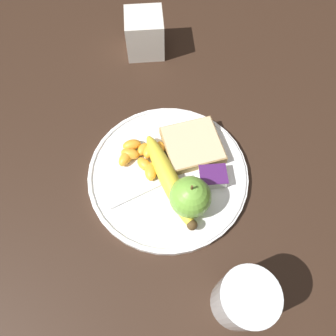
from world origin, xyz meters
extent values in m
plane|color=#332116|center=(0.00, 0.00, 0.00)|extent=(3.00, 3.00, 0.00)
cylinder|color=white|center=(0.00, 0.00, 0.01)|extent=(0.29, 0.29, 0.01)
torus|color=white|center=(0.00, 0.00, 0.01)|extent=(0.28, 0.28, 0.01)
cylinder|color=silver|center=(0.09, -0.22, 0.05)|extent=(0.08, 0.08, 0.11)
cylinder|color=orange|center=(0.09, -0.22, 0.04)|extent=(0.07, 0.07, 0.09)
sphere|color=#72B23D|center=(0.03, -0.06, 0.05)|extent=(0.07, 0.07, 0.07)
cylinder|color=brown|center=(0.03, -0.06, 0.09)|extent=(0.00, 0.00, 0.01)
ellipsoid|color=yellow|center=(0.00, -0.02, 0.03)|extent=(0.09, 0.19, 0.03)
sphere|color=#473319|center=(0.03, -0.10, 0.03)|extent=(0.02, 0.02, 0.02)
cube|color=#AB8751|center=(0.05, 0.05, 0.02)|extent=(0.12, 0.11, 0.02)
cube|color=beige|center=(0.05, 0.05, 0.02)|extent=(0.11, 0.11, 0.02)
cube|color=silver|center=(-0.05, -0.03, 0.01)|extent=(0.12, 0.06, 0.00)
cube|color=silver|center=(0.03, 0.00, 0.01)|extent=(0.06, 0.04, 0.00)
cube|color=silver|center=(0.08, -0.02, 0.02)|extent=(0.05, 0.04, 0.02)
cube|color=#4C1E60|center=(0.08, -0.02, 0.03)|extent=(0.05, 0.04, 0.00)
ellipsoid|color=#F9A32D|center=(-0.04, 0.05, 0.02)|extent=(0.03, 0.03, 0.02)
ellipsoid|color=#F9A32D|center=(-0.06, 0.06, 0.02)|extent=(0.04, 0.03, 0.02)
ellipsoid|color=#F9A32D|center=(-0.03, 0.04, 0.02)|extent=(0.03, 0.04, 0.02)
ellipsoid|color=#F9A32D|center=(-0.01, 0.05, 0.02)|extent=(0.02, 0.03, 0.01)
ellipsoid|color=#F9A32D|center=(-0.04, 0.02, 0.02)|extent=(0.04, 0.04, 0.02)
ellipsoid|color=#F9A32D|center=(-0.08, 0.03, 0.02)|extent=(0.03, 0.04, 0.02)
ellipsoid|color=#F9A32D|center=(-0.07, 0.04, 0.02)|extent=(0.04, 0.03, 0.02)
ellipsoid|color=#F9A32D|center=(-0.03, 0.00, 0.02)|extent=(0.02, 0.04, 0.02)
ellipsoid|color=#F9A32D|center=(-0.03, 0.01, 0.02)|extent=(0.03, 0.02, 0.02)
cube|color=silver|center=(-0.02, 0.32, 0.04)|extent=(0.08, 0.08, 0.09)
camera|label=1|loc=(-0.02, -0.26, 0.54)|focal=35.00mm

